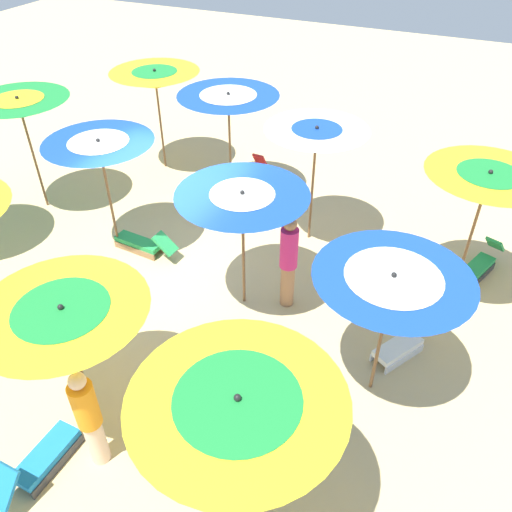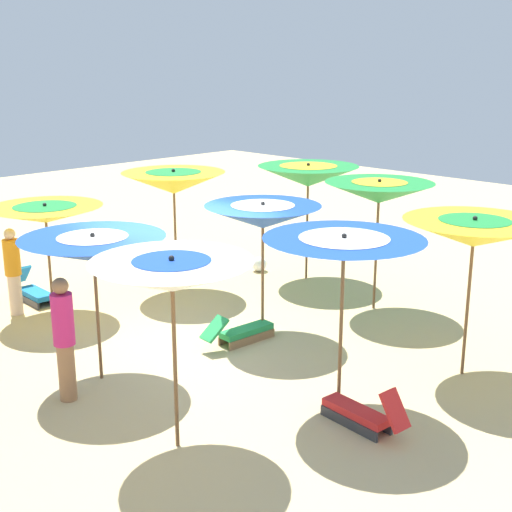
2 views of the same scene
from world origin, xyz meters
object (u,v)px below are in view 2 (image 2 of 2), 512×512
Objects in this scene: beach_umbrella_8 at (45,214)px; lounger_1 at (33,291)px; beach_umbrella_1 at (379,192)px; beach_umbrella_6 at (172,276)px; beach_umbrella_5 at (174,182)px; beach_umbrella_4 at (263,216)px; beach_ball at (259,264)px; beach_umbrella_3 at (344,249)px; beach_umbrella_0 at (474,233)px; beachgoer_1 at (13,270)px; beachgoer_0 at (64,337)px; lounger_2 at (242,332)px; beach_umbrella_2 at (308,176)px; beach_umbrella_7 at (93,249)px; lounger_5 at (362,413)px.

beach_umbrella_8 is 1.95m from lounger_1.
beach_umbrella_6 is (-1.23, 5.83, -0.07)m from beach_umbrella_1.
beach_umbrella_8 is at bearing 78.58° from beach_umbrella_5.
lounger_1 is (4.41, 2.01, -1.88)m from beach_umbrella_4.
beach_umbrella_5 reaches higher than beach_ball.
beach_umbrella_1 reaches higher than beach_umbrella_4.
beach_umbrella_3 is 1.90× the size of lounger_1.
beach_umbrella_1 is at bearing -28.44° from beach_umbrella_0.
lounger_1 is at bearing -102.17° from beachgoer_1.
beach_umbrella_8 is at bearing 175.04° from beachgoer_1.
beach_umbrella_3 is 5.86m from beach_umbrella_5.
beach_umbrella_3 is at bearing 8.26° from lounger_1.
beach_umbrella_6 is 2.42m from beachgoer_0.
beach_umbrella_3 is at bearing -171.91° from beach_umbrella_8.
lounger_1 is (7.07, 0.78, -2.05)m from beach_umbrella_3.
beach_umbrella_6 is 1.37× the size of beachgoer_0.
beach_umbrella_2 is at bearing 29.30° from lounger_2.
beach_umbrella_4 is 5.20m from lounger_1.
beachgoer_0 is (-0.26, 0.70, -1.07)m from beach_umbrella_7.
lounger_5 is at bearing -174.39° from beach_umbrella_8.
beach_umbrella_1 is 1.12× the size of beach_umbrella_7.
beach_umbrella_6 is at bearing -10.59° from lounger_1.
beach_umbrella_8 reaches higher than lounger_2.
lounger_1 is at bearing 60.34° from beach_umbrella_2.
beach_umbrella_1 reaches higher than lounger_5.
beach_umbrella_1 reaches higher than beach_umbrella_7.
beach_ball is (-1.74, -4.64, -0.04)m from lounger_1.
beach_umbrella_3 reaches higher than beach_umbrella_7.
beachgoer_0 is (-1.38, 6.69, -1.33)m from beach_umbrella_2.
lounger_2 is 1.09× the size of lounger_5.
lounger_2 is 4.18× the size of beach_ball.
beach_umbrella_0 is 4.61m from beach_umbrella_6.
beach_umbrella_1 is 7.02m from lounger_1.
beach_umbrella_5 reaches higher than beach_umbrella_8.
beach_umbrella_2 reaches higher than beach_umbrella_1.
beachgoer_0 is at bearing 101.66° from beach_umbrella_2.
beach_umbrella_6 is at bearing 141.20° from beach_umbrella_5.
beach_umbrella_7 reaches higher than beachgoer_0.
beach_umbrella_4 is (3.32, 0.97, -0.11)m from beach_umbrella_0.
beach_ball is at bearing -154.44° from beachgoer_1.
beachgoer_1 is (7.16, 1.15, 0.66)m from lounger_5.
beach_umbrella_0 is 7.31× the size of beach_ball.
beach_umbrella_3 is at bearing -99.83° from lounger_2.
beach_umbrella_1 is 4.18m from beach_umbrella_3.
beach_umbrella_0 reaches higher than beach_umbrella_6.
lounger_2 is at bearing -10.82° from lounger_5.
beach_umbrella_5 is at bearing 61.51° from lounger_1.
beach_umbrella_1 is 1.08× the size of beach_umbrella_4.
beach_ball is (5.88, -4.07, -0.04)m from lounger_5.
lounger_2 is at bearing 25.05° from beach_umbrella_0.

